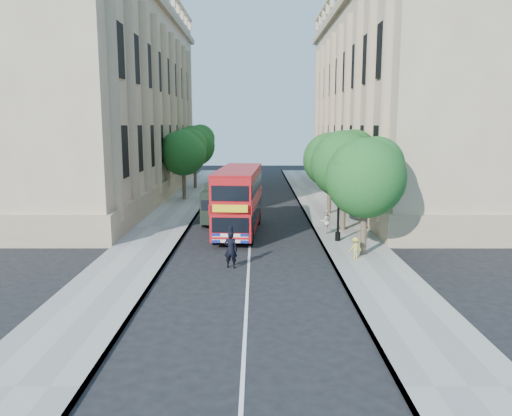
{
  "coord_description": "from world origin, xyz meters",
  "views": [
    {
      "loc": [
        0.36,
        -21.68,
        6.67
      ],
      "look_at": [
        0.35,
        4.26,
        2.3
      ],
      "focal_mm": 35.0,
      "sensor_mm": 36.0,
      "label": 1
    }
  ],
  "objects_px": {
    "police_constable": "(231,249)",
    "woman_pedestrian": "(325,221)",
    "lamp_post": "(339,199)",
    "double_decker_bus": "(239,199)",
    "box_van": "(221,203)"
  },
  "relations": [
    {
      "from": "box_van",
      "to": "woman_pedestrian",
      "type": "relative_size",
      "value": 3.33
    },
    {
      "from": "police_constable",
      "to": "woman_pedestrian",
      "type": "bearing_deg",
      "value": -115.66
    },
    {
      "from": "police_constable",
      "to": "box_van",
      "type": "bearing_deg",
      "value": -71.34
    },
    {
      "from": "lamp_post",
      "to": "double_decker_bus",
      "type": "xyz_separation_m",
      "value": [
        -5.71,
        2.47,
        -0.34
      ]
    },
    {
      "from": "box_van",
      "to": "woman_pedestrian",
      "type": "height_order",
      "value": "box_van"
    },
    {
      "from": "double_decker_bus",
      "to": "box_van",
      "type": "bearing_deg",
      "value": 115.73
    },
    {
      "from": "lamp_post",
      "to": "woman_pedestrian",
      "type": "relative_size",
      "value": 3.48
    },
    {
      "from": "box_van",
      "to": "double_decker_bus",
      "type": "bearing_deg",
      "value": -63.25
    },
    {
      "from": "lamp_post",
      "to": "police_constable",
      "type": "xyz_separation_m",
      "value": [
        -5.83,
        -5.0,
        -1.63
      ]
    },
    {
      "from": "lamp_post",
      "to": "box_van",
      "type": "bearing_deg",
      "value": 140.28
    },
    {
      "from": "police_constable",
      "to": "woman_pedestrian",
      "type": "relative_size",
      "value": 1.18
    },
    {
      "from": "lamp_post",
      "to": "police_constable",
      "type": "height_order",
      "value": "lamp_post"
    },
    {
      "from": "double_decker_bus",
      "to": "lamp_post",
      "type": "bearing_deg",
      "value": -19.23
    },
    {
      "from": "lamp_post",
      "to": "woman_pedestrian",
      "type": "xyz_separation_m",
      "value": [
        -0.44,
        1.92,
        -1.65
      ]
    },
    {
      "from": "police_constable",
      "to": "woman_pedestrian",
      "type": "xyz_separation_m",
      "value": [
        5.39,
        6.92,
        -0.02
      ]
    }
  ]
}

